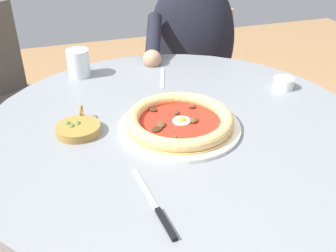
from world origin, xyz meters
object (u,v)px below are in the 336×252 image
Objects in this scene: pizza_on_plate at (181,122)px; cafe_chair_diner at (192,78)px; fork_utensil at (162,78)px; steak_knife at (159,212)px; dining_table at (175,170)px; diner_person at (190,82)px; olive_pan at (78,128)px; water_glass at (79,65)px; ramekin_capers at (284,83)px; cafe_chair_spare_far at (1,93)px.

cafe_chair_diner is at bearing 156.32° from pizza_on_plate.
fork_utensil is (-0.33, 0.05, -0.02)m from pizza_on_plate.
steak_knife is 1.43× the size of fork_utensil.
cafe_chair_diner is (-0.81, 0.36, -0.26)m from pizza_on_plate.
diner_person reaches higher than dining_table.
diner_person is (-0.69, 0.30, -0.22)m from pizza_on_plate.
water_glass is at bearing 172.32° from olive_pan.
fork_utensil is at bearing -32.28° from cafe_chair_diner.
ramekin_capers is 0.73m from cafe_chair_diner.
cafe_chair_spare_far is (-0.82, -0.52, -0.05)m from dining_table.
fork_utensil is (-0.20, -0.35, -0.02)m from ramekin_capers.
diner_person is (-0.98, 0.45, -0.21)m from steak_knife.
cafe_chair_diner is at bearing -176.34° from ramekin_capers.
fork_utensil is 0.18× the size of cafe_chair_spare_far.
cafe_chair_diner is at bearing 147.72° from fork_utensil.
steak_knife is at bearing -52.30° from ramekin_capers.
cafe_chair_diner is 0.88m from cafe_chair_spare_far.
steak_knife is at bearing -18.01° from fork_utensil.
steak_knife is 0.65m from fork_utensil.
pizza_on_plate is at bearing 6.04° from dining_table.
pizza_on_plate reaches higher than steak_knife.
diner_person reaches higher than steak_knife.
dining_table is at bearing -75.73° from ramekin_capers.
dining_table is 0.86m from cafe_chair_diner.
fork_utensil is 0.13× the size of diner_person.
steak_knife is 1.23m from cafe_chair_diner.
fork_utensil is at bearing -34.45° from diner_person.
water_glass reaches higher than pizza_on_plate.
pizza_on_plate is at bearing -8.90° from fork_utensil.
cafe_chair_diner is at bearing 140.39° from olive_pan.
ramekin_capers is at bearing 127.70° from steak_knife.
cafe_chair_diner reaches higher than pizza_on_plate.
diner_person is (-0.65, 0.30, -0.04)m from dining_table.
steak_knife is 3.49× the size of ramekin_capers.
fork_utensil is at bearing 161.99° from steak_knife.
pizza_on_plate is 0.42m from ramekin_capers.
dining_table is 1.30× the size of cafe_chair_diner.
fork_utensil is at bearing -119.35° from ramekin_capers.
diner_person is at bearing 155.43° from steak_knife.
water_glass is (-0.41, -0.21, 0.20)m from dining_table.
fork_utensil is at bearing 67.38° from water_glass.
cafe_chair_diner is (-0.12, 0.06, -0.04)m from diner_person.
cafe_chair_spare_far is (-0.85, -0.53, -0.23)m from pizza_on_plate.
cafe_chair_spare_far is (-0.04, -0.88, 0.03)m from cafe_chair_diner.
water_glass is 0.11× the size of cafe_chair_diner.
olive_pan is 0.87× the size of fork_utensil.
fork_utensil is at bearing 130.21° from olive_pan.
diner_person reaches higher than cafe_chair_diner.
cafe_chair_spare_far is at bearing -142.68° from water_glass.
pizza_on_plate is at bearing -23.68° from cafe_chair_diner.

